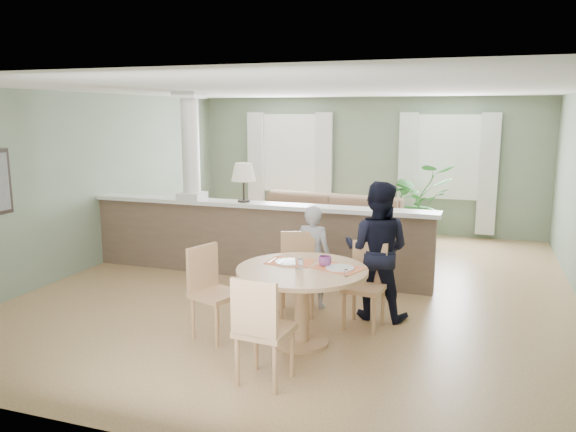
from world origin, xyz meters
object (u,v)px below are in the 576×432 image
at_px(sofa, 323,224).
at_px(chair_far_boy, 297,269).
at_px(child_person, 313,256).
at_px(dining_table, 303,284).
at_px(chair_far_man, 366,281).
at_px(man_person, 377,250).
at_px(houseplant, 414,203).
at_px(chair_near, 261,326).
at_px(chair_side, 211,287).

relative_size(sofa, chair_far_boy, 3.36).
xyz_separation_m(sofa, child_person, (0.64, -2.80, 0.17)).
relative_size(dining_table, chair_far_boy, 1.40).
distance_m(chair_far_man, child_person, 0.86).
distance_m(dining_table, man_person, 1.20).
relative_size(houseplant, chair_far_man, 1.58).
height_order(child_person, man_person, man_person).
distance_m(chair_far_man, chair_near, 1.84).
relative_size(chair_near, man_person, 0.62).
bearing_deg(sofa, chair_far_man, -59.95).
xyz_separation_m(sofa, chair_far_boy, (0.52, -3.04, 0.06)).
bearing_deg(man_person, dining_table, 63.30).
xyz_separation_m(chair_near, chair_side, (-0.93, 0.88, -0.01)).
relative_size(sofa, chair_side, 3.30).
xyz_separation_m(chair_far_boy, chair_near, (0.28, -1.91, 0.02)).
relative_size(dining_table, chair_side, 1.37).
distance_m(chair_near, child_person, 2.15).
bearing_deg(chair_far_man, houseplant, 95.87).
bearing_deg(man_person, chair_near, 74.68).
distance_m(chair_near, man_person, 2.15).
bearing_deg(dining_table, sofa, 102.41).
distance_m(dining_table, chair_near, 1.00).
distance_m(houseplant, man_person, 4.09).
height_order(houseplant, man_person, man_person).
xyz_separation_m(houseplant, chair_far_man, (-0.03, -4.39, -0.23)).
bearing_deg(houseplant, sofa, -140.16).
bearing_deg(chair_far_man, child_person, 157.88).
distance_m(sofa, dining_table, 4.04).
bearing_deg(sofa, man_person, -56.88).
bearing_deg(chair_side, chair_near, -113.91).
bearing_deg(sofa, houseplant, 46.42).
bearing_deg(man_person, chair_far_boy, 10.44).
distance_m(chair_far_boy, man_person, 0.98).
bearing_deg(dining_table, man_person, 60.72).
bearing_deg(chair_side, sofa, 17.82).
height_order(chair_side, child_person, child_person).
relative_size(sofa, dining_table, 2.41).
distance_m(houseplant, dining_table, 5.16).
height_order(houseplant, dining_table, houseplant).
relative_size(houseplant, dining_table, 1.10).
bearing_deg(chair_far_boy, man_person, -7.73).
bearing_deg(chair_far_man, chair_near, -102.76).
relative_size(dining_table, chair_near, 1.35).
bearing_deg(chair_side, chair_far_man, -41.14).
bearing_deg(houseplant, chair_side, -106.54).
xyz_separation_m(dining_table, chair_far_man, (0.52, 0.74, -0.13)).
distance_m(sofa, child_person, 2.88).
height_order(dining_table, chair_side, chair_side).
bearing_deg(chair_near, child_person, -80.98).
xyz_separation_m(dining_table, chair_far_boy, (-0.35, 0.91, -0.12)).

